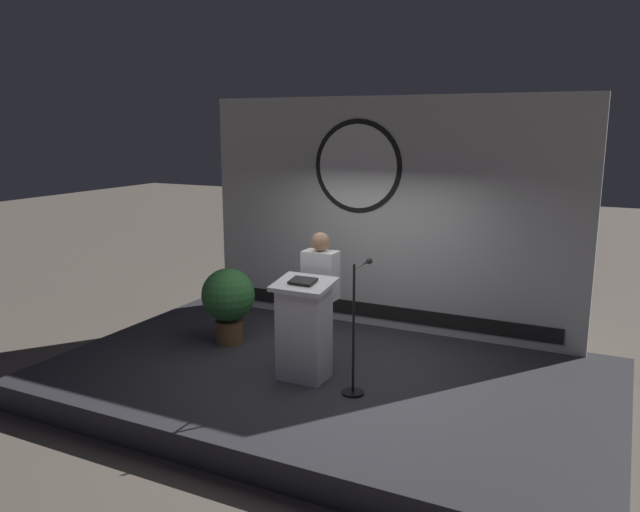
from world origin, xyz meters
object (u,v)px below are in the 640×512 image
Objects in this scene: podium at (304,329)px; speaker_person at (320,298)px; microphone_stand at (355,348)px; potted_plant at (228,299)px.

podium is 0.54m from speaker_person.
microphone_stand reaches higher than podium.
microphone_stand is at bearing -39.31° from speaker_person.
speaker_person is 1.40m from potted_plant.
microphone_stand reaches higher than potted_plant.
podium is 1.53m from potted_plant.
speaker_person is at bearing -4.41° from potted_plant.
speaker_person is 1.12× the size of microphone_stand.
podium is at bearing 172.09° from microphone_stand.
podium reaches higher than potted_plant.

